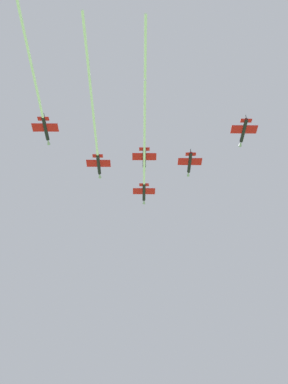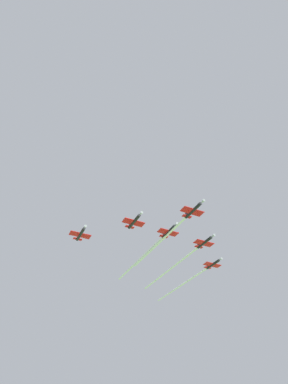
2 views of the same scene
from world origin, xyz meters
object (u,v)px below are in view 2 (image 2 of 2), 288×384
Objects in this scene: jet_lead at (171,231)px; jet_port_inner at (181,260)px; jet_starboard_outer at (192,278)px; jet_starboard_inner at (134,221)px; jet_center_rear at (81,234)px; jet_port_outer at (150,250)px.

jet_port_inner is (11.52, -23.35, -0.98)m from jet_lead.
jet_starboard_inner is at bearing 35.14° from jet_starboard_outer.
jet_starboard_outer is at bearing -136.26° from jet_port_inner.
jet_starboard_outer is (13.33, -61.10, -0.66)m from jet_starboard_inner.
jet_starboard_inner is 62.54m from jet_starboard_outer.
jet_starboard_inner is 24.13m from jet_center_rear.
jet_starboard_outer is at bearing -133.44° from jet_lead.
jet_port_inner is 51.21m from jet_center_rear.
jet_lead is 4.54× the size of jet_starboard_inner.
jet_lead is 38.13m from jet_center_rear.
jet_starboard_outer is 4.86× the size of jet_center_rear.
jet_starboard_outer reaches higher than jet_center_rear.
jet_starboard_inner reaches higher than jet_center_rear.
jet_starboard_inner reaches higher than jet_port_inner.
jet_lead is 49.58m from jet_starboard_outer.
jet_starboard_outer is at bearing -164.47° from jet_center_rear.
jet_port_outer is at bearing -0.40° from jet_port_inner.
jet_lead reaches higher than jet_port_inner.
jet_starboard_inner is 26.14m from jet_port_outer.
jet_lead is at bearing 46.56° from jet_starboard_outer.
jet_center_rear is (9.00, 70.20, -0.48)m from jet_starboard_outer.
jet_starboard_inner is 1.00× the size of jet_center_rear.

